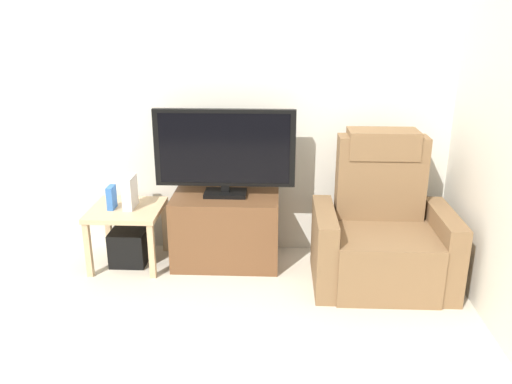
{
  "coord_description": "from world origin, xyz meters",
  "views": [
    {
      "loc": [
        0.52,
        -2.93,
        1.88
      ],
      "look_at": [
        0.37,
        0.5,
        0.7
      ],
      "focal_mm": 36.72,
      "sensor_mm": 36.0,
      "label": 1
    }
  ],
  "objects_px": {
    "subwoofer_box": "(130,246)",
    "game_console": "(130,192)",
    "side_table": "(127,217)",
    "recliner_armchair": "(382,233)",
    "book_upright": "(112,197)",
    "television": "(225,151)",
    "tv_stand": "(226,229)"
  },
  "relations": [
    {
      "from": "recliner_armchair",
      "to": "game_console",
      "type": "height_order",
      "value": "recliner_armchair"
    },
    {
      "from": "book_upright",
      "to": "recliner_armchair",
      "type": "bearing_deg",
      "value": -4.7
    },
    {
      "from": "side_table",
      "to": "book_upright",
      "type": "distance_m",
      "value": 0.19
    },
    {
      "from": "recliner_armchair",
      "to": "television",
      "type": "bearing_deg",
      "value": 170.94
    },
    {
      "from": "television",
      "to": "game_console",
      "type": "height_order",
      "value": "television"
    },
    {
      "from": "television",
      "to": "book_upright",
      "type": "relative_size",
      "value": 5.98
    },
    {
      "from": "tv_stand",
      "to": "side_table",
      "type": "distance_m",
      "value": 0.77
    },
    {
      "from": "side_table",
      "to": "game_console",
      "type": "relative_size",
      "value": 2.18
    },
    {
      "from": "tv_stand",
      "to": "television",
      "type": "xyz_separation_m",
      "value": [
        -0.0,
        0.02,
        0.63
      ]
    },
    {
      "from": "television",
      "to": "subwoofer_box",
      "type": "bearing_deg",
      "value": -174.94
    },
    {
      "from": "side_table",
      "to": "recliner_armchair",
      "type": "bearing_deg",
      "value": -5.54
    },
    {
      "from": "side_table",
      "to": "subwoofer_box",
      "type": "relative_size",
      "value": 1.98
    },
    {
      "from": "television",
      "to": "subwoofer_box",
      "type": "distance_m",
      "value": 1.08
    },
    {
      "from": "recliner_armchair",
      "to": "side_table",
      "type": "distance_m",
      "value": 1.93
    },
    {
      "from": "recliner_armchair",
      "to": "book_upright",
      "type": "relative_size",
      "value": 6.11
    },
    {
      "from": "television",
      "to": "book_upright",
      "type": "distance_m",
      "value": 0.93
    },
    {
      "from": "subwoofer_box",
      "to": "game_console",
      "type": "height_order",
      "value": "game_console"
    },
    {
      "from": "subwoofer_box",
      "to": "book_upright",
      "type": "height_order",
      "value": "book_upright"
    },
    {
      "from": "side_table",
      "to": "game_console",
      "type": "xyz_separation_m",
      "value": [
        0.04,
        0.01,
        0.2
      ]
    },
    {
      "from": "tv_stand",
      "to": "game_console",
      "type": "bearing_deg",
      "value": -176.96
    },
    {
      "from": "side_table",
      "to": "subwoofer_box",
      "type": "distance_m",
      "value": 0.25
    },
    {
      "from": "tv_stand",
      "to": "subwoofer_box",
      "type": "relative_size",
      "value": 2.98
    },
    {
      "from": "subwoofer_box",
      "to": "game_console",
      "type": "distance_m",
      "value": 0.45
    },
    {
      "from": "subwoofer_box",
      "to": "game_console",
      "type": "xyz_separation_m",
      "value": [
        0.04,
        0.01,
        0.45
      ]
    },
    {
      "from": "book_upright",
      "to": "game_console",
      "type": "distance_m",
      "value": 0.14
    },
    {
      "from": "tv_stand",
      "to": "book_upright",
      "type": "relative_size",
      "value": 4.62
    },
    {
      "from": "tv_stand",
      "to": "game_console",
      "type": "height_order",
      "value": "game_console"
    },
    {
      "from": "tv_stand",
      "to": "recliner_armchair",
      "type": "xyz_separation_m",
      "value": [
        1.16,
        -0.23,
        0.1
      ]
    },
    {
      "from": "television",
      "to": "book_upright",
      "type": "height_order",
      "value": "television"
    },
    {
      "from": "tv_stand",
      "to": "book_upright",
      "type": "xyz_separation_m",
      "value": [
        -0.86,
        -0.07,
        0.27
      ]
    },
    {
      "from": "side_table",
      "to": "game_console",
      "type": "distance_m",
      "value": 0.2
    },
    {
      "from": "television",
      "to": "subwoofer_box",
      "type": "height_order",
      "value": "television"
    }
  ]
}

